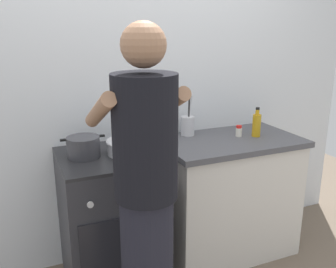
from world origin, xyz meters
name	(u,v)px	position (x,y,z in m)	size (l,w,h in m)	color
back_wall	(167,86)	(0.20, 0.50, 1.25)	(3.20, 0.10, 2.50)	silver
countertop	(228,196)	(0.55, 0.15, 0.45)	(1.00, 0.60, 0.90)	silver
stove_range	(111,220)	(-0.35, 0.15, 0.45)	(0.60, 0.62, 0.90)	#2D2D33
pot	(83,147)	(-0.49, 0.17, 0.96)	(0.27, 0.20, 0.13)	#38383D
mixing_bowl	(129,146)	(-0.21, 0.13, 0.95)	(0.29, 0.29, 0.09)	#B7B7BC
utensil_crock	(188,122)	(0.31, 0.36, 1.00)	(0.10, 0.10, 0.34)	silver
spice_bottle	(239,131)	(0.64, 0.18, 0.94)	(0.04, 0.04, 0.08)	silver
oil_bottle	(257,125)	(0.75, 0.13, 0.99)	(0.06, 0.06, 0.22)	gold
person	(146,203)	(-0.32, -0.49, 0.86)	(0.41, 0.50, 1.70)	black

